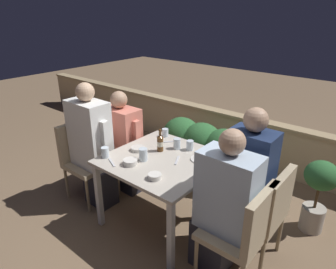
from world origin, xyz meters
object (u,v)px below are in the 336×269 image
Objects in this scene: chair_left_near at (83,154)px; potted_plant at (318,190)px; person_blue_shirt at (223,205)px; chair_left_far at (112,143)px; beer_bottle at (160,143)px; person_coral_top at (124,142)px; person_navy_jumper at (245,184)px; person_white_polo at (93,146)px; chair_right_far at (265,209)px; chair_right_near at (245,229)px.

potted_plant is (2.22, 1.03, -0.07)m from chair_left_near.
chair_left_far is at bearing 167.71° from person_blue_shirt.
beer_bottle is (-0.87, 0.28, 0.17)m from person_blue_shirt.
person_coral_top reaches higher than potted_plant.
person_blue_shirt is at bearing -93.51° from person_navy_jumper.
beer_bottle reaches higher than chair_left_near.
chair_left_near and chair_left_far have the same top height.
person_navy_jumper is (1.78, 0.34, 0.16)m from chair_left_near.
person_white_polo is at bearing -96.85° from person_coral_top.
chair_left_far is 0.90m from beer_bottle.
chair_right_far is 1.17× the size of potted_plant.
person_blue_shirt is (-0.20, 0.00, 0.11)m from chair_right_near.
potted_plant is at bearing 28.59° from beer_bottle.
chair_right_far is (1.94, -0.05, 0.00)m from chair_left_far.
person_navy_jumper is at bearing -1.77° from chair_left_far.
person_blue_shirt is 0.32m from person_navy_jumper.
chair_left_far is 1.94m from chair_right_far.
chair_left_far is (-0.16, 0.39, -0.15)m from person_white_polo.
chair_right_far is 3.79× the size of beer_bottle.
chair_right_near is at bearing -14.73° from beer_bottle.
person_blue_shirt is 5.51× the size of beer_bottle.
person_blue_shirt is (1.72, -0.37, 0.11)m from chair_left_far.
person_white_polo is at bearing -167.92° from person_navy_jumper.
chair_left_near is at bearing -179.40° from person_blue_shirt.
person_blue_shirt reaches higher than chair_left_near.
chair_left_near and chair_right_far have the same top height.
person_coral_top is 0.94× the size of person_blue_shirt.
potted_plant is (1.97, 0.63, -0.14)m from person_coral_top.
chair_left_near is at bearing -169.22° from person_navy_jumper.
beer_bottle is (-1.09, -0.04, 0.29)m from chair_right_far.
person_blue_shirt reaches higher than person_coral_top.
chair_right_far is (1.98, 0.34, 0.00)m from chair_left_near.
chair_right_far is 1.13m from beer_bottle.
person_white_polo reaches higher than chair_left_far.
person_white_polo reaches higher than person_navy_jumper.
beer_bottle is at bearing -8.16° from person_coral_top.
chair_left_far is 1.17× the size of potted_plant.
person_navy_jumper is (1.74, -0.05, 0.16)m from chair_left_far.
person_coral_top reaches higher than beer_bottle.
chair_right_near is 1.04m from potted_plant.
chair_left_far reaches higher than potted_plant.
person_navy_jumper is (-0.20, 0.00, 0.16)m from chair_right_far.
person_white_polo is 1.06× the size of person_blue_shirt.
person_blue_shirt is 0.93m from beer_bottle.
beer_bottle reaches higher than chair_right_far.
person_white_polo is at bearing -169.23° from chair_right_far.
chair_left_far is 1.00× the size of chair_right_near.
chair_left_near is at bearing -155.18° from potted_plant.
person_navy_jumper is (1.58, 0.34, 0.01)m from person_white_polo.
chair_left_near is 1.00× the size of chair_right_near.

